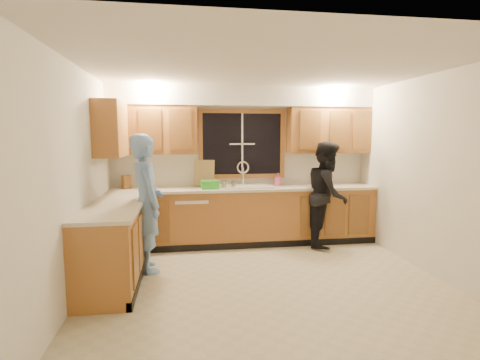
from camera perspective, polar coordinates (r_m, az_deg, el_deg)
name	(u,v)px	position (r m, az deg, el deg)	size (l,w,h in m)	color
floor	(266,281)	(4.67, 4.05, -15.05)	(4.20, 4.20, 0.00)	#BDB291
ceiling	(268,67)	(4.41, 4.33, 16.73)	(4.20, 4.20, 0.00)	silver
wall_back	(242,165)	(6.23, 0.31, 2.29)	(4.20, 4.20, 0.00)	silver
wall_left	(78,181)	(4.41, -23.49, -0.13)	(3.80, 3.80, 0.00)	silver
wall_right	(432,175)	(5.25, 27.16, 0.70)	(3.80, 3.80, 0.00)	silver
base_cabinets_back	(245,217)	(6.05, 0.75, -5.60)	(4.20, 0.60, 0.88)	#AC6C31
base_cabinets_left	(115,243)	(4.83, -18.48, -9.14)	(0.60, 1.90, 0.88)	#AC6C31
countertop_back	(245,188)	(5.95, 0.78, -1.30)	(4.20, 0.63, 0.04)	beige
countertop_left	(115,206)	(4.73, -18.51, -3.77)	(0.63, 1.90, 0.04)	beige
upper_cabinets_left	(153,130)	(5.98, -13.15, 7.44)	(1.35, 0.33, 0.75)	#AC6C31
upper_cabinets_right	(328,130)	(6.43, 13.31, 7.38)	(1.35, 0.33, 0.75)	#AC6C31
upper_cabinets_return	(111,129)	(5.44, -19.06, 7.34)	(0.33, 0.90, 0.75)	#AC6C31
soffit	(244,97)	(6.06, 0.58, 12.58)	(4.20, 0.35, 0.30)	white
window_frame	(242,144)	(6.20, 0.33, 5.51)	(1.44, 0.03, 1.14)	black
sink	(245,191)	(5.98, 0.75, -1.61)	(0.86, 0.52, 0.57)	white
dishwasher	(192,220)	(5.97, -7.35, -6.12)	(0.60, 0.56, 0.82)	white
stove	(106,258)	(4.29, -19.80, -11.07)	(0.58, 0.75, 0.90)	white
man	(146,203)	(4.94, -14.08, -3.41)	(0.64, 0.42, 1.76)	#6B92CB
woman	(327,194)	(6.03, 13.19, -2.11)	(0.80, 0.62, 1.65)	black
knife_block	(126,182)	(6.04, -16.94, -0.29)	(0.11, 0.10, 0.21)	brown
cutting_board	(204,173)	(6.09, -5.44, 1.06)	(0.32, 0.02, 0.43)	tan
dish_crate	(210,185)	(5.82, -4.63, -0.69)	(0.27, 0.25, 0.12)	green
soap_bottle	(278,179)	(6.19, 5.81, 0.13)	(0.09, 0.10, 0.21)	#D3508B
bowl	(318,184)	(6.27, 11.78, -0.62)	(0.21, 0.21, 0.05)	silver
can_left	(224,185)	(5.75, -2.44, -0.73)	(0.07, 0.07, 0.13)	tan
can_right	(233,185)	(5.78, -1.01, -0.76)	(0.07, 0.07, 0.12)	tan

